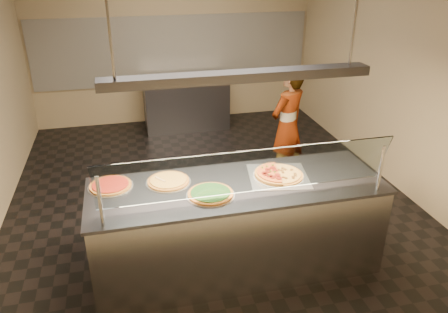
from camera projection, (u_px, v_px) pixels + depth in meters
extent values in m
cube|color=black|center=(210.00, 196.00, 5.71)|extent=(5.00, 6.00, 0.02)
cube|color=tan|center=(173.00, 38.00, 7.72)|extent=(5.00, 0.02, 3.00)
cube|color=tan|center=(318.00, 227.00, 2.42)|extent=(5.00, 0.02, 3.00)
cube|color=tan|center=(399.00, 71.00, 5.60)|extent=(0.02, 6.00, 3.00)
cube|color=silver|center=(174.00, 50.00, 7.78)|extent=(4.90, 0.02, 1.20)
cube|color=#B7B7BC|center=(237.00, 228.00, 4.25)|extent=(2.71, 0.90, 0.90)
cube|color=#424248|center=(237.00, 186.00, 4.05)|extent=(2.75, 0.94, 0.03)
cylinder|color=#B7B7BC|center=(100.00, 202.00, 3.34)|extent=(0.03, 0.03, 0.44)
cylinder|color=#B7B7BC|center=(381.00, 168.00, 3.85)|extent=(0.03, 0.03, 0.44)
cube|color=white|center=(249.00, 172.00, 3.62)|extent=(2.51, 0.18, 0.47)
cube|color=silver|center=(278.00, 176.00, 4.19)|extent=(0.64, 0.64, 0.01)
cylinder|color=silver|center=(278.00, 175.00, 4.18)|extent=(0.49, 0.49, 0.01)
cylinder|color=#57110A|center=(273.00, 167.00, 4.24)|extent=(0.06, 0.06, 0.01)
cylinder|color=#57110A|center=(275.00, 170.00, 4.19)|extent=(0.06, 0.06, 0.01)
cylinder|color=#57110A|center=(268.00, 169.00, 4.21)|extent=(0.06, 0.06, 0.01)
cylinder|color=#57110A|center=(268.00, 171.00, 4.17)|extent=(0.06, 0.06, 0.01)
cylinder|color=#57110A|center=(264.00, 173.00, 4.14)|extent=(0.06, 0.06, 0.01)
cylinder|color=#57110A|center=(266.00, 174.00, 4.11)|extent=(0.06, 0.06, 0.01)
cylinder|color=#57110A|center=(269.00, 175.00, 4.08)|extent=(0.06, 0.06, 0.01)
cylinder|color=#57110A|center=(273.00, 177.00, 4.06)|extent=(0.06, 0.06, 0.01)
cylinder|color=#57110A|center=(277.00, 175.00, 4.10)|extent=(0.06, 0.06, 0.01)
cylinder|color=#57110A|center=(279.00, 178.00, 4.04)|extent=(0.06, 0.06, 0.01)
cube|color=#19590F|center=(272.00, 164.00, 4.29)|extent=(0.02, 0.02, 0.01)
cube|color=#19590F|center=(266.00, 166.00, 4.27)|extent=(0.02, 0.01, 0.01)
cube|color=#19590F|center=(262.00, 167.00, 4.24)|extent=(0.02, 0.02, 0.01)
cube|color=#19590F|center=(270.00, 171.00, 4.16)|extent=(0.02, 0.02, 0.01)
cube|color=#19590F|center=(274.00, 171.00, 4.15)|extent=(0.01, 0.02, 0.01)
cube|color=#19590F|center=(269.00, 175.00, 4.09)|extent=(0.02, 0.02, 0.01)
sphere|color=#513014|center=(283.00, 177.00, 4.09)|extent=(0.03, 0.03, 0.03)
sphere|color=#513014|center=(286.00, 178.00, 4.08)|extent=(0.03, 0.03, 0.03)
sphere|color=#513014|center=(293.00, 178.00, 4.08)|extent=(0.03, 0.03, 0.03)
sphere|color=#513014|center=(293.00, 177.00, 4.10)|extent=(0.03, 0.03, 0.03)
sphere|color=#513014|center=(295.00, 175.00, 4.13)|extent=(0.03, 0.03, 0.03)
sphere|color=#513014|center=(295.00, 174.00, 4.16)|extent=(0.03, 0.03, 0.03)
sphere|color=#513014|center=(283.00, 172.00, 4.18)|extent=(0.03, 0.03, 0.03)
sphere|color=#513014|center=(291.00, 170.00, 4.24)|extent=(0.03, 0.03, 0.03)
sphere|color=#513014|center=(285.00, 169.00, 4.24)|extent=(0.03, 0.03, 0.03)
sphere|color=#513014|center=(282.00, 170.00, 4.22)|extent=(0.03, 0.03, 0.03)
sphere|color=#513014|center=(282.00, 168.00, 4.27)|extent=(0.03, 0.03, 0.03)
sphere|color=#513014|center=(279.00, 170.00, 4.23)|extent=(0.03, 0.03, 0.03)
cylinder|color=silver|center=(211.00, 195.00, 3.87)|extent=(0.44, 0.44, 0.01)
cylinder|color=brown|center=(210.00, 194.00, 3.86)|extent=(0.41, 0.41, 0.02)
cylinder|color=black|center=(210.00, 192.00, 3.85)|extent=(0.35, 0.35, 0.01)
cylinder|color=silver|center=(168.00, 182.00, 4.09)|extent=(0.42, 0.42, 0.01)
cylinder|color=brown|center=(168.00, 181.00, 4.08)|extent=(0.39, 0.39, 0.02)
cylinder|color=#BE8D34|center=(168.00, 179.00, 4.08)|extent=(0.34, 0.34, 0.01)
cylinder|color=silver|center=(111.00, 186.00, 4.01)|extent=(0.41, 0.41, 0.01)
cylinder|color=brown|center=(111.00, 185.00, 4.00)|extent=(0.38, 0.38, 0.02)
cylinder|color=maroon|center=(110.00, 184.00, 4.00)|extent=(0.33, 0.33, 0.01)
cube|color=#B7B7BC|center=(175.00, 180.00, 4.06)|extent=(0.17, 0.16, 0.00)
cylinder|color=tan|center=(160.00, 179.00, 4.07)|extent=(0.10, 0.13, 0.02)
cube|color=#424248|center=(186.00, 103.00, 7.78)|extent=(1.45, 0.70, 0.90)
cube|color=#B7B7BC|center=(185.00, 77.00, 7.58)|extent=(1.49, 0.74, 0.03)
imported|color=#2F2C33|center=(287.00, 126.00, 5.78)|extent=(0.69, 0.62, 1.59)
cube|color=#424248|center=(239.00, 76.00, 3.61)|extent=(2.30, 0.18, 0.08)
cylinder|color=#B7B7BC|center=(107.00, 11.00, 3.17)|extent=(0.02, 0.02, 1.01)
cylinder|color=#B7B7BC|center=(357.00, 4.00, 3.59)|extent=(0.02, 0.02, 1.01)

